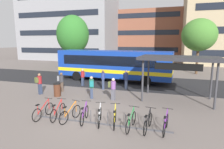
# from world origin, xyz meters

# --- Properties ---
(ground) EXTENTS (200.00, 200.00, 0.00)m
(ground) POSITION_xyz_m (0.00, 0.00, 0.00)
(ground) COLOR #6B605B
(bus_lane_asphalt) EXTENTS (80.00, 7.20, 0.01)m
(bus_lane_asphalt) POSITION_xyz_m (0.00, 9.68, 0.00)
(bus_lane_asphalt) COLOR #232326
(bus_lane_asphalt) RESTS_ON ground
(city_bus) EXTENTS (12.15, 3.28, 3.20)m
(city_bus) POSITION_xyz_m (-1.57, 9.67, 1.78)
(city_bus) COLOR #14389E
(city_bus) RESTS_ON ground
(bike_rack) EXTENTS (7.25, 0.27, 0.70)m
(bike_rack) POSITION_xyz_m (0.79, -0.75, 0.10)
(bike_rack) COLOR #47474C
(bike_rack) RESTS_ON ground
(parked_bicycle_red_0) EXTENTS (0.52, 1.72, 0.99)m
(parked_bicycle_red_0) POSITION_xyz_m (-2.43, -0.90, 0.38)
(parked_bicycle_red_0) COLOR black
(parked_bicycle_red_0) RESTS_ON ground
(parked_bicycle_red_1) EXTENTS (0.52, 1.72, 0.99)m
(parked_bicycle_red_1) POSITION_xyz_m (-1.62, -0.73, 0.38)
(parked_bicycle_red_1) COLOR black
(parked_bicycle_red_1) RESTS_ON ground
(parked_bicycle_orange_2) EXTENTS (0.53, 1.70, 0.99)m
(parked_bicycle_orange_2) POSITION_xyz_m (-0.83, -0.80, 0.38)
(parked_bicycle_orange_2) COLOR black
(parked_bicycle_orange_2) RESTS_ON ground
(parked_bicycle_purple_3) EXTENTS (0.55, 1.70, 0.99)m
(parked_bicycle_purple_3) POSITION_xyz_m (-0.06, -0.67, 0.38)
(parked_bicycle_purple_3) COLOR black
(parked_bicycle_purple_3) RESTS_ON ground
(parked_bicycle_silver_4) EXTENTS (0.64, 1.67, 0.99)m
(parked_bicycle_silver_4) POSITION_xyz_m (0.79, -0.68, 0.38)
(parked_bicycle_silver_4) COLOR black
(parked_bicycle_silver_4) RESTS_ON ground
(parked_bicycle_yellow_5) EXTENTS (0.58, 1.69, 0.99)m
(parked_bicycle_yellow_5) POSITION_xyz_m (1.59, -0.64, 0.38)
(parked_bicycle_yellow_5) COLOR black
(parked_bicycle_yellow_5) RESTS_ON ground
(parked_bicycle_green_6) EXTENTS (0.52, 1.72, 0.99)m
(parked_bicycle_green_6) POSITION_xyz_m (2.44, -0.80, 0.38)
(parked_bicycle_green_6) COLOR black
(parked_bicycle_green_6) RESTS_ON ground
(parked_bicycle_black_7) EXTENTS (0.52, 1.72, 0.99)m
(parked_bicycle_black_7) POSITION_xyz_m (3.23, -0.72, 0.38)
(parked_bicycle_black_7) COLOR black
(parked_bicycle_black_7) RESTS_ON ground
(parked_bicycle_purple_8) EXTENTS (0.52, 1.72, 0.99)m
(parked_bicycle_purple_8) POSITION_xyz_m (4.04, -0.60, 0.38)
(parked_bicycle_purple_8) COLOR black
(parked_bicycle_purple_8) RESTS_ON ground
(transit_shelter) EXTENTS (5.52, 3.37, 3.13)m
(transit_shelter) POSITION_xyz_m (4.66, 4.60, 2.91)
(transit_shelter) COLOR #38383D
(transit_shelter) RESTS_ON ground
(commuter_navy_pack_0) EXTENTS (0.55, 0.60, 1.68)m
(commuter_navy_pack_0) POSITION_xyz_m (0.44, 6.74, 0.97)
(commuter_navy_pack_0) COLOR #2D3851
(commuter_navy_pack_0) RESTS_ON ground
(commuter_olive_pack_1) EXTENTS (0.49, 0.60, 1.68)m
(commuter_olive_pack_1) POSITION_xyz_m (-5.72, 3.01, 0.97)
(commuter_olive_pack_1) COLOR #2D3851
(commuter_olive_pack_1) RESTS_ON ground
(commuter_grey_pack_2) EXTENTS (0.36, 0.54, 1.60)m
(commuter_grey_pack_2) POSITION_xyz_m (-3.77, 6.77, 0.92)
(commuter_grey_pack_2) COLOR #2D3851
(commuter_grey_pack_2) RESTS_ON ground
(commuter_teal_pack_3) EXTENTS (0.50, 0.60, 1.67)m
(commuter_teal_pack_3) POSITION_xyz_m (-1.32, 3.18, 0.96)
(commuter_teal_pack_3) COLOR #2D3851
(commuter_teal_pack_3) RESTS_ON ground
(commuter_black_pack_4) EXTENTS (0.50, 0.60, 1.70)m
(commuter_black_pack_4) POSITION_xyz_m (-1.46, 6.04, 0.98)
(commuter_black_pack_4) COLOR #2D3851
(commuter_black_pack_4) RESTS_ON ground
(commuter_olive_pack_5) EXTENTS (0.57, 0.41, 1.62)m
(commuter_olive_pack_5) POSITION_xyz_m (0.28, 3.29, 0.93)
(commuter_olive_pack_5) COLOR #565660
(commuter_olive_pack_5) RESTS_ON ground
(commuter_grey_pack_6) EXTENTS (0.61, 0.53, 1.61)m
(commuter_grey_pack_6) POSITION_xyz_m (-4.53, 4.26, 0.93)
(commuter_grey_pack_6) COLOR #47382D
(commuter_grey_pack_6) RESTS_ON ground
(trash_bin) EXTENTS (0.55, 0.55, 1.03)m
(trash_bin) POSITION_xyz_m (-4.09, 2.96, 0.52)
(trash_bin) COLOR #4C2819
(trash_bin) RESTS_ON ground
(street_tree_0) EXTENTS (4.25, 4.25, 6.99)m
(street_tree_0) POSITION_xyz_m (7.39, 17.09, 4.94)
(street_tree_0) COLOR brown
(street_tree_0) RESTS_ON ground
(street_tree_1) EXTENTS (5.06, 5.06, 8.22)m
(street_tree_1) POSITION_xyz_m (-10.84, 18.01, 5.21)
(street_tree_1) COLOR brown
(street_tree_1) RESTS_ON ground
(building_left_wing) EXTENTS (21.17, 10.25, 18.61)m
(building_left_wing) POSITION_xyz_m (-18.76, 30.68, 9.30)
(building_left_wing) COLOR gray
(building_left_wing) RESTS_ON ground
(building_centre_block) EXTENTS (18.47, 13.77, 11.49)m
(building_centre_block) POSITION_xyz_m (-2.51, 41.98, 5.74)
(building_centre_block) COLOR brown
(building_centre_block) RESTS_ON ground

